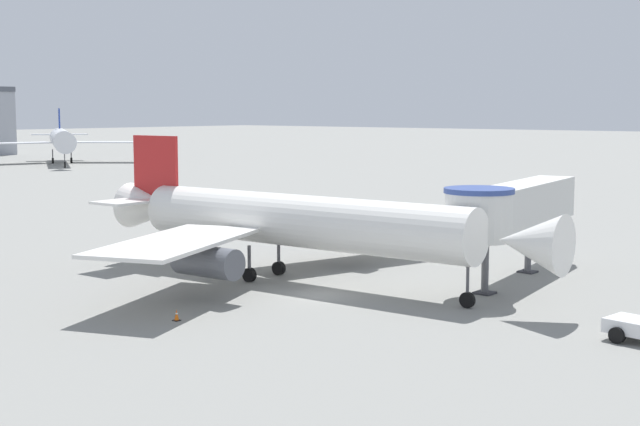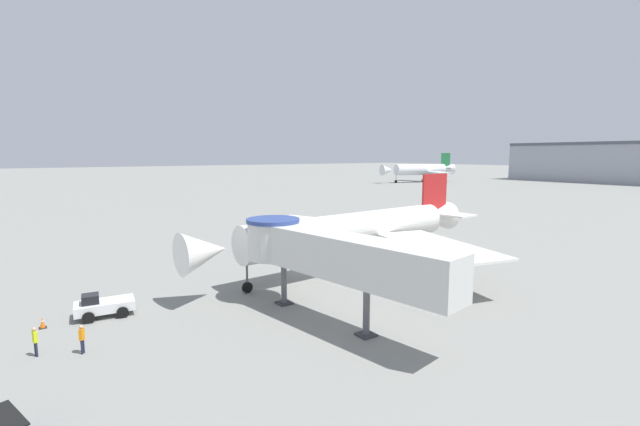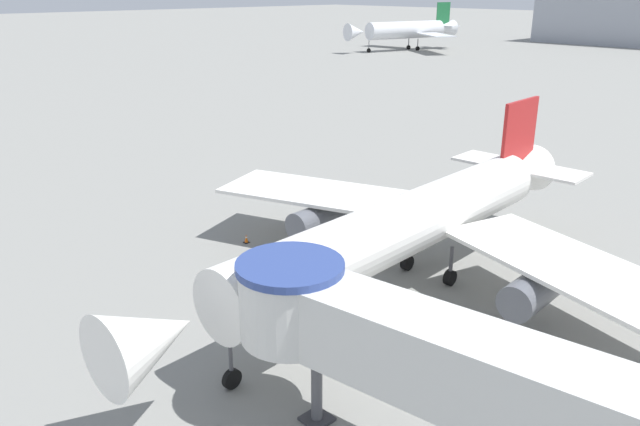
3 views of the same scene
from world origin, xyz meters
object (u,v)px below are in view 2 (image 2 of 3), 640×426
Objects in this scene: main_airplane at (358,230)px; ground_crew_marshaller at (82,337)px; pushback_tug_white at (103,305)px; traffic_cone_port_wing at (279,248)px; ground_crew_wing_walker at (35,340)px; background_jet_green_tail at (421,170)px; traffic_cone_apron_front at (42,323)px; jet_bridge at (323,252)px.

ground_crew_marshaller is at bearing -81.53° from main_airplane.
pushback_tug_white reaches higher than traffic_cone_port_wing.
ground_crew_wing_walker is at bearing -84.86° from ground_crew_marshaller.
background_jet_green_tail reaches higher than ground_crew_wing_walker.
ground_crew_wing_walker is at bearing -6.27° from traffic_cone_apron_front.
ground_crew_marshaller is at bearing -41.18° from background_jet_green_tail.
traffic_cone_apron_front is 5.93m from ground_crew_marshaller.
ground_crew_marshaller is at bearing -53.44° from traffic_cone_port_wing.
main_airplane is at bearing -37.06° from background_jet_green_tail.
jet_bridge reaches higher than traffic_cone_port_wing.
jet_bridge is at bearing 59.61° from traffic_cone_apron_front.
main_airplane is 139.22m from background_jet_green_tail.
pushback_tug_white is 0.12× the size of background_jet_green_tail.
jet_bridge is 16.07m from pushback_tug_white.
background_jet_green_tail is (-87.40, 108.35, 1.34)m from main_airplane.
background_jet_green_tail is at bearing 122.77° from traffic_cone_apron_front.
main_airplane reaches higher than jet_bridge.
ground_crew_wing_walker is 163.58m from background_jet_green_tail.
pushback_tug_white is 157.61m from background_jet_green_tail.
background_jet_green_tail reaches higher than jet_bridge.
jet_bridge is 15.28m from ground_crew_marshaller.
jet_bridge is at bearing 107.65° from ground_crew_marshaller.
jet_bridge is 23.97× the size of traffic_cone_apron_front.
pushback_tug_white is at bearing -94.47° from main_airplane.
traffic_cone_port_wing is (-11.14, 20.73, -0.48)m from pushback_tug_white.
main_airplane is 23.27m from pushback_tug_white.
pushback_tug_white is (-0.49, -23.06, -3.11)m from main_airplane.
jet_bridge reaches higher than traffic_cone_apron_front.
ground_crew_marshaller reaches higher than traffic_cone_port_wing.
main_airplane is 19.25× the size of ground_crew_wing_walker.
background_jet_green_tail is (-92.59, 133.36, 4.23)m from ground_crew_marshaller.
traffic_cone_port_wing is 0.35× the size of ground_crew_marshaller.
main_airplane is 26.95m from traffic_cone_apron_front.
traffic_cone_port_wing is at bearing 149.17° from jet_bridge.
ground_crew_marshaller is (-3.75, -14.32, -3.79)m from jet_bridge.
traffic_cone_port_wing is at bearing -171.95° from main_airplane.
main_airplane is 19.34× the size of ground_crew_marshaller.
pushback_tug_white is 2.37× the size of ground_crew_marshaller.
main_airplane is 8.17× the size of pushback_tug_white.
traffic_cone_apron_front is at bearing -43.18° from background_jet_green_tail.
traffic_cone_apron_front is 4.59m from ground_crew_wing_walker.
jet_bridge is 19.10m from traffic_cone_apron_front.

